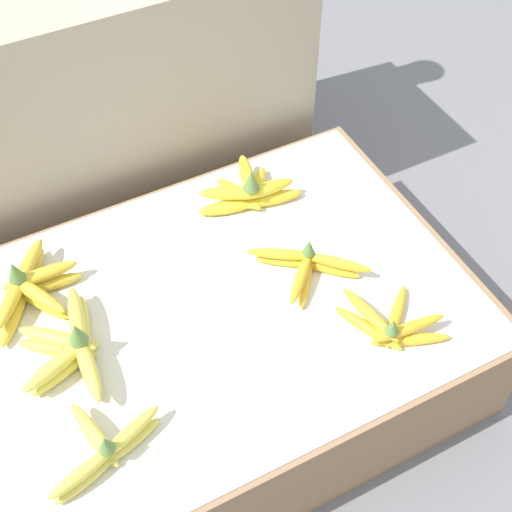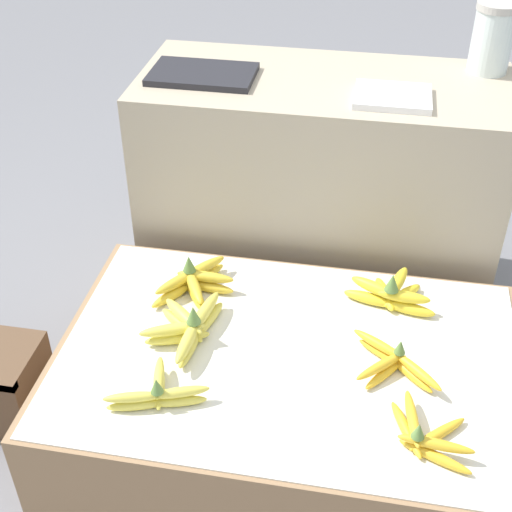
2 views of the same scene
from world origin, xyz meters
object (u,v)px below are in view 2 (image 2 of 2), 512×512
(banana_bunch_front_left, at_px, (158,393))
(banana_bunch_back_midleft, at_px, (391,294))
(glass_jar, at_px, (493,37))
(banana_bunch_middle_midleft, at_px, (393,362))
(banana_bunch_middle_left, at_px, (188,328))
(banana_bunch_back_left, at_px, (194,282))
(foam_tray_white, at_px, (393,97))
(banana_bunch_front_midleft, at_px, (425,436))

(banana_bunch_front_left, xyz_separation_m, banana_bunch_back_midleft, (0.50, 0.44, 0.01))
(banana_bunch_back_midleft, xyz_separation_m, glass_jar, (0.21, 0.58, 0.49))
(banana_bunch_middle_midleft, xyz_separation_m, glass_jar, (0.20, 0.83, 0.50))
(banana_bunch_middle_left, bearing_deg, banana_bunch_middle_midleft, -2.64)
(banana_bunch_front_left, bearing_deg, glass_jar, 55.06)
(banana_bunch_back_left, xyz_separation_m, foam_tray_white, (0.47, 0.38, 0.40))
(banana_bunch_front_left, bearing_deg, banana_bunch_back_midleft, 40.95)
(banana_bunch_back_midleft, bearing_deg, banana_bunch_middle_left, -155.62)
(banana_bunch_front_left, distance_m, banana_bunch_middle_left, 0.22)
(banana_bunch_front_left, distance_m, glass_jar, 1.34)
(banana_bunch_middle_left, relative_size, glass_jar, 1.38)
(banana_bunch_front_left, height_order, foam_tray_white, foam_tray_white)
(banana_bunch_middle_midleft, height_order, foam_tray_white, foam_tray_white)
(banana_bunch_front_midleft, distance_m, foam_tray_white, 0.90)
(banana_bunch_front_midleft, height_order, foam_tray_white, foam_tray_white)
(banana_bunch_middle_midleft, bearing_deg, banana_bunch_back_midleft, 92.79)
(banana_bunch_middle_left, height_order, glass_jar, glass_jar)
(banana_bunch_middle_left, height_order, banana_bunch_back_midleft, banana_bunch_back_midleft)
(banana_bunch_back_left, bearing_deg, banana_bunch_middle_left, -80.34)
(banana_bunch_middle_left, relative_size, banana_bunch_middle_midleft, 1.23)
(glass_jar, xyz_separation_m, foam_tray_white, (-0.26, -0.25, -0.09))
(banana_bunch_front_midleft, relative_size, banana_bunch_back_left, 0.86)
(banana_bunch_front_midleft, bearing_deg, banana_bunch_middle_midleft, 109.06)
(banana_bunch_middle_left, xyz_separation_m, glass_jar, (0.70, 0.81, 0.49))
(banana_bunch_back_midleft, height_order, glass_jar, glass_jar)
(banana_bunch_front_left, xyz_separation_m, glass_jar, (0.71, 1.02, 0.50))
(banana_bunch_front_left, xyz_separation_m, foam_tray_white, (0.45, 0.77, 0.41))
(banana_bunch_back_left, bearing_deg, banana_bunch_middle_midleft, -20.89)
(banana_bunch_middle_midleft, relative_size, banana_bunch_back_midleft, 0.91)
(banana_bunch_front_midleft, xyz_separation_m, banana_bunch_back_midleft, (-0.08, 0.45, 0.01))
(banana_bunch_middle_left, bearing_deg, banana_bunch_front_midleft, -21.80)
(banana_bunch_middle_midleft, relative_size, glass_jar, 1.12)
(banana_bunch_front_left, relative_size, foam_tray_white, 1.14)
(banana_bunch_back_left, relative_size, glass_jar, 1.15)
(banana_bunch_middle_left, relative_size, banana_bunch_back_left, 1.20)
(glass_jar, relative_size, foam_tray_white, 0.96)
(banana_bunch_front_left, distance_m, banana_bunch_front_midleft, 0.59)
(banana_bunch_front_midleft, xyz_separation_m, foam_tray_white, (-0.13, 0.79, 0.41))
(banana_bunch_front_left, height_order, banana_bunch_middle_left, banana_bunch_middle_left)
(banana_bunch_back_left, height_order, foam_tray_white, foam_tray_white)
(banana_bunch_front_left, distance_m, banana_bunch_back_midleft, 0.67)
(glass_jar, bearing_deg, banana_bunch_front_left, -124.94)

